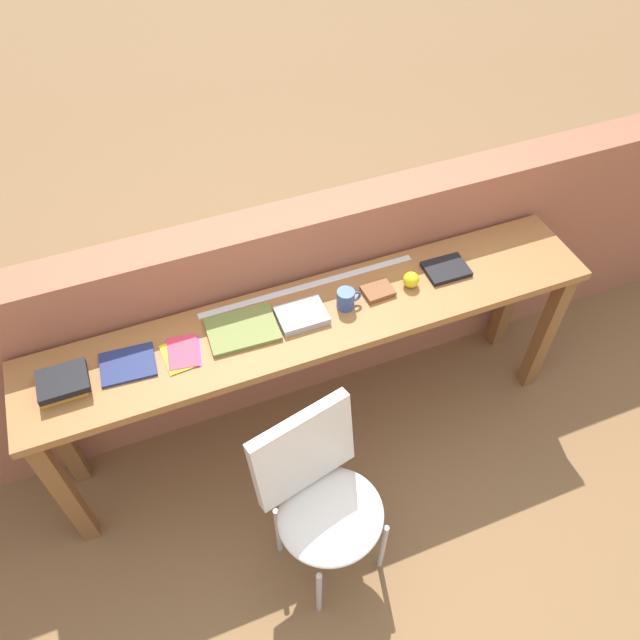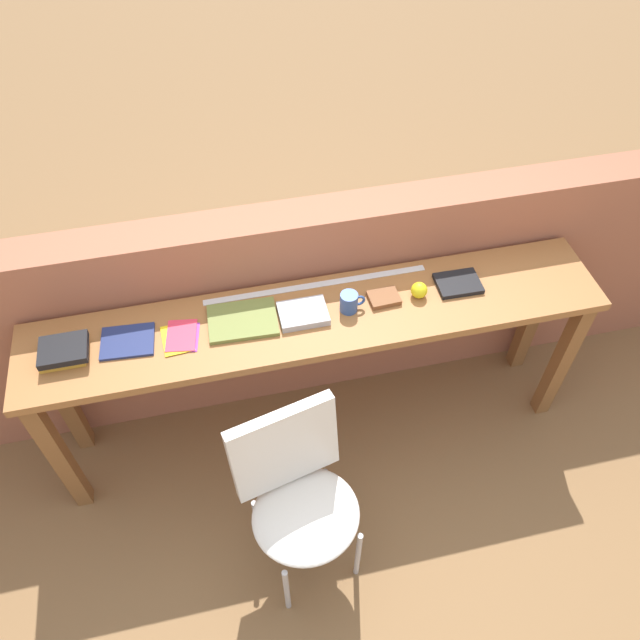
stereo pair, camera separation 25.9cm
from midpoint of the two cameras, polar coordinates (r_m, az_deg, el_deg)
The scene contains 14 objects.
ground_plane at distance 3.21m, azimuth 3.39°, elevation -14.10°, with size 40.00×40.00×0.00m, color brown.
brick_wall_back at distance 3.08m, azimuth 0.81°, elevation 1.32°, with size 6.00×0.20×1.16m, color #9E5B42.
sideboard at distance 2.74m, azimuth 2.47°, elevation -1.57°, with size 2.50×0.44×0.88m.
chair_white_moulded at distance 2.58m, azimuth 0.98°, elevation -15.67°, with size 0.53×0.54×0.89m.
book_stack_leftmost at distance 2.62m, azimuth -19.88°, elevation -2.83°, with size 0.19×0.18×0.06m.
magazine_cycling at distance 2.61m, azimuth -14.52°, elevation -2.07°, with size 0.21×0.17×0.01m, color navy.
pamphlet_pile_colourful at distance 2.58m, azimuth -9.83°, elevation -1.72°, with size 0.16×0.19×0.01m.
book_open_centre at distance 2.61m, azimuth -4.29°, elevation -0.19°, with size 0.29×0.21×0.02m, color olive.
book_grey_hardcover at distance 2.61m, azimuth 1.27°, elevation 0.44°, with size 0.20×0.15×0.03m, color #9E9EA3.
mug at distance 2.63m, azimuth 5.53°, elevation 1.48°, with size 0.11×0.08×0.09m.
leather_journal_brown at distance 2.71m, azimuth 8.59°, elevation 1.86°, with size 0.13×0.10×0.02m, color brown.
sports_ball_small at distance 2.74m, azimuth 11.74°, elevation 2.53°, with size 0.07×0.07×0.07m, color yellow.
book_repair_rightmost at distance 2.84m, azimuth 15.09°, elevation 3.11°, with size 0.19×0.15×0.02m, color black.
ruler_metal_back_edge at distance 2.75m, azimuth 2.35°, elevation 3.08°, with size 1.00×0.03×0.00m, color silver.
Camera 2 is at (-0.37, -1.41, 2.86)m, focal length 35.00 mm.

